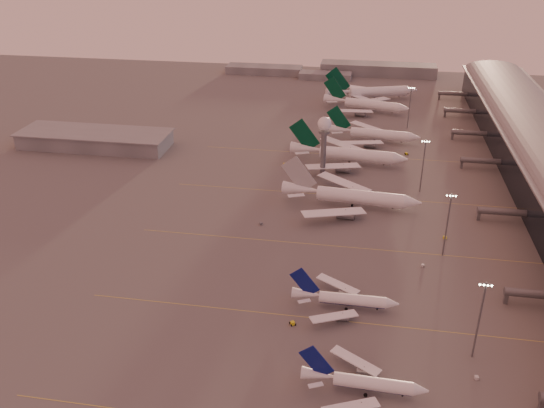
# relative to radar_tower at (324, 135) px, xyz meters

# --- Properties ---
(ground) EXTENTS (700.00, 700.00, 0.00)m
(ground) POSITION_rel_radar_tower_xyz_m (-5.00, -120.00, -20.95)
(ground) COLOR #5F5D5D
(ground) RESTS_ON ground
(taxiway_markings) EXTENTS (180.00, 185.25, 0.02)m
(taxiway_markings) POSITION_rel_radar_tower_xyz_m (25.00, -64.00, -20.94)
(taxiway_markings) COLOR gold
(taxiway_markings) RESTS_ON ground
(hangar) EXTENTS (82.00, 27.00, 8.50)m
(hangar) POSITION_rel_radar_tower_xyz_m (-125.00, 20.00, -16.63)
(hangar) COLOR slate
(hangar) RESTS_ON ground
(radar_tower) EXTENTS (6.40, 6.40, 31.10)m
(radar_tower) POSITION_rel_radar_tower_xyz_m (0.00, 0.00, 0.00)
(radar_tower) COLOR slate
(radar_tower) RESTS_ON ground
(mast_a) EXTENTS (3.60, 0.56, 25.00)m
(mast_a) POSITION_rel_radar_tower_xyz_m (53.00, -120.00, -7.21)
(mast_a) COLOR slate
(mast_a) RESTS_ON ground
(mast_b) EXTENTS (3.60, 0.56, 25.00)m
(mast_b) POSITION_rel_radar_tower_xyz_m (50.00, -65.00, -7.21)
(mast_b) COLOR slate
(mast_b) RESTS_ON ground
(mast_c) EXTENTS (3.60, 0.56, 25.00)m
(mast_c) POSITION_rel_radar_tower_xyz_m (45.00, -10.00, -7.21)
(mast_c) COLOR slate
(mast_c) RESTS_ON ground
(mast_d) EXTENTS (3.60, 0.56, 25.00)m
(mast_d) POSITION_rel_radar_tower_xyz_m (43.00, 80.00, -7.21)
(mast_d) COLOR slate
(mast_d) RESTS_ON ground
(distant_horizon) EXTENTS (165.00, 37.50, 9.00)m
(distant_horizon) POSITION_rel_radar_tower_xyz_m (-2.38, 205.14, -17.06)
(distant_horizon) COLOR slate
(distant_horizon) RESTS_ON ground
(narrowbody_near) EXTENTS (33.55, 26.78, 13.11)m
(narrowbody_near) POSITION_rel_radar_tower_xyz_m (23.14, -138.83, -18.29)
(narrowbody_near) COLOR white
(narrowbody_near) RESTS_ON ground
(narrowbody_mid) EXTENTS (34.44, 27.53, 13.47)m
(narrowbody_mid) POSITION_rel_radar_tower_xyz_m (16.25, -103.14, -18.22)
(narrowbody_mid) COLOR white
(narrowbody_mid) RESTS_ON ground
(widebody_white) EXTENTS (60.01, 47.92, 21.11)m
(widebody_white) POSITION_rel_radar_tower_xyz_m (14.80, -30.56, -17.29)
(widebody_white) COLOR white
(widebody_white) RESTS_ON ground
(greentail_a) EXTENTS (60.06, 48.31, 21.83)m
(greentail_a) POSITION_rel_radar_tower_xyz_m (11.30, 18.12, -17.09)
(greentail_a) COLOR white
(greentail_a) RESTS_ON ground
(greentail_b) EXTENTS (52.17, 41.92, 18.97)m
(greentail_b) POSITION_rel_radar_tower_xyz_m (23.36, 53.23, -17.60)
(greentail_b) COLOR white
(greentail_b) RESTS_ON ground
(greentail_c) EXTENTS (55.94, 44.65, 20.68)m
(greentail_c) POSITION_rel_radar_tower_xyz_m (18.22, 108.85, -17.30)
(greentail_c) COLOR white
(greentail_c) RESTS_ON ground
(greentail_d) EXTENTS (62.85, 49.96, 23.64)m
(greentail_d) POSITION_rel_radar_tower_xyz_m (21.62, 136.70, -16.77)
(greentail_d) COLOR white
(greentail_d) RESTS_ON ground
(gsv_catering_a) EXTENTS (5.16, 2.76, 4.08)m
(gsv_catering_a) POSITION_rel_radar_tower_xyz_m (53.09, -129.10, -18.91)
(gsv_catering_a) COLOR silver
(gsv_catering_a) RESTS_ON ground
(gsv_tug_mid) EXTENTS (3.89, 4.44, 1.09)m
(gsv_tug_mid) POSITION_rel_radar_tower_xyz_m (1.31, -114.44, -20.39)
(gsv_tug_mid) COLOR yellow
(gsv_tug_mid) RESTS_ON ground
(gsv_truck_b) EXTENTS (5.23, 2.79, 2.00)m
(gsv_truck_b) POSITION_rel_radar_tower_xyz_m (42.71, -74.35, -19.93)
(gsv_truck_b) COLOR silver
(gsv_truck_b) RESTS_ON ground
(gsv_truck_c) EXTENTS (5.26, 4.98, 2.16)m
(gsv_truck_c) POSITION_rel_radar_tower_xyz_m (-19.76, -52.78, -19.85)
(gsv_truck_c) COLOR slate
(gsv_truck_c) RESTS_ON ground
(gsv_catering_b) EXTENTS (5.81, 3.72, 4.41)m
(gsv_catering_b) POSITION_rel_radar_tower_xyz_m (52.19, -52.38, -18.75)
(gsv_catering_b) COLOR yellow
(gsv_catering_b) RESTS_ON ground
(gsv_truck_d) EXTENTS (2.77, 6.38, 2.50)m
(gsv_truck_d) POSITION_rel_radar_tower_xyz_m (-20.02, 11.06, -19.67)
(gsv_truck_d) COLOR yellow
(gsv_truck_d) RESTS_ON ground
(gsv_tug_hangar) EXTENTS (4.23, 2.97, 1.11)m
(gsv_tug_hangar) POSITION_rel_radar_tower_xyz_m (40.89, 35.86, -20.38)
(gsv_tug_hangar) COLOR yellow
(gsv_tug_hangar) RESTS_ON ground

